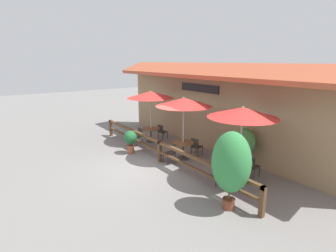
{
  "coord_description": "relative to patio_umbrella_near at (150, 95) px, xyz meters",
  "views": [
    {
      "loc": [
        8.93,
        -4.97,
        4.32
      ],
      "look_at": [
        0.19,
        1.35,
        1.63
      ],
      "focal_mm": 28.0,
      "sensor_mm": 36.0,
      "label": 1
    }
  ],
  "objects": [
    {
      "name": "ground_plane",
      "position": [
        2.73,
        -2.32,
        -2.59
      ],
      "size": [
        60.0,
        60.0,
        0.0
      ],
      "primitive_type": "plane",
      "color": "slate"
    },
    {
      "name": "building_facade",
      "position": [
        2.73,
        1.78,
        -0.42
      ],
      "size": [
        14.28,
        1.49,
        4.23
      ],
      "color": "#997A56",
      "rests_on": "ground"
    },
    {
      "name": "patio_railing",
      "position": [
        2.73,
        -1.27,
        -1.89
      ],
      "size": [
        10.4,
        0.14,
        0.95
      ],
      "color": "brown",
      "rests_on": "ground"
    },
    {
      "name": "patio_umbrella_near",
      "position": [
        0.0,
        0.0,
        0.0
      ],
      "size": [
        2.45,
        2.45,
        2.81
      ],
      "color": "#B7B2A8",
      "rests_on": "ground"
    },
    {
      "name": "dining_table_near",
      "position": [
        0.0,
        0.0,
        -1.97
      ],
      "size": [
        0.97,
        0.97,
        0.77
      ],
      "color": "brown",
      "rests_on": "ground"
    },
    {
      "name": "chair_near_streetside",
      "position": [
        -0.07,
        -0.76,
        -2.11
      ],
      "size": [
        0.44,
        0.44,
        0.85
      ],
      "rotation": [
        0.0,
        0.0,
        0.04
      ],
      "color": "#332D28",
      "rests_on": "ground"
    },
    {
      "name": "chair_near_wallside",
      "position": [
        -0.03,
        0.76,
        -2.11
      ],
      "size": [
        0.47,
        0.47,
        0.85
      ],
      "rotation": [
        0.0,
        0.0,
        3.28
      ],
      "color": "#332D28",
      "rests_on": "ground"
    },
    {
      "name": "patio_umbrella_middle",
      "position": [
        2.99,
        -0.18,
        0.0
      ],
      "size": [
        2.45,
        2.45,
        2.81
      ],
      "color": "#B7B2A8",
      "rests_on": "ground"
    },
    {
      "name": "dining_table_middle",
      "position": [
        2.99,
        -0.18,
        -1.97
      ],
      "size": [
        0.97,
        0.97,
        0.77
      ],
      "color": "brown",
      "rests_on": "ground"
    },
    {
      "name": "chair_middle_streetside",
      "position": [
        3.04,
        -0.92,
        -2.11
      ],
      "size": [
        0.47,
        0.47,
        0.85
      ],
      "rotation": [
        0.0,
        0.0,
        -0.12
      ],
      "color": "#332D28",
      "rests_on": "ground"
    },
    {
      "name": "chair_middle_wallside",
      "position": [
        3.04,
        0.56,
        -2.11
      ],
      "size": [
        0.51,
        0.51,
        0.85
      ],
      "rotation": [
        0.0,
        0.0,
        3.38
      ],
      "color": "#332D28",
      "rests_on": "ground"
    },
    {
      "name": "patio_umbrella_far",
      "position": [
        6.0,
        -0.02,
        0.0
      ],
      "size": [
        2.45,
        2.45,
        2.81
      ],
      "color": "#B7B2A8",
      "rests_on": "ground"
    },
    {
      "name": "dining_table_far",
      "position": [
        6.0,
        -0.02,
        -1.97
      ],
      "size": [
        0.97,
        0.97,
        0.77
      ],
      "color": "brown",
      "rests_on": "ground"
    },
    {
      "name": "chair_far_streetside",
      "position": [
        5.97,
        -0.72,
        -2.11
      ],
      "size": [
        0.5,
        0.5,
        0.85
      ],
      "rotation": [
        0.0,
        0.0,
        0.23
      ],
      "color": "#332D28",
      "rests_on": "ground"
    },
    {
      "name": "chair_far_wallside",
      "position": [
        6.05,
        0.68,
        -2.11
      ],
      "size": [
        0.46,
        0.46,
        0.85
      ],
      "rotation": [
        0.0,
        0.0,
        3.23
      ],
      "color": "#332D28",
      "rests_on": "ground"
    },
    {
      "name": "potted_plant_tall_tropical",
      "position": [
        7.02,
        -1.69,
        -1.13
      ],
      "size": [
        1.18,
        1.06,
        2.4
      ],
      "color": "brown",
      "rests_on": "ground"
    },
    {
      "name": "potted_plant_entrance_palm",
      "position": [
        0.98,
        -1.77,
        -1.87
      ],
      "size": [
        0.66,
        0.6,
        1.12
      ],
      "color": "#9E4C33",
      "rests_on": "ground"
    },
    {
      "name": "potted_plant_corner_fern",
      "position": [
        5.26,
        1.23,
        -1.54
      ],
      "size": [
        0.84,
        0.76,
        1.68
      ],
      "color": "#564C47",
      "rests_on": "ground"
    }
  ]
}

